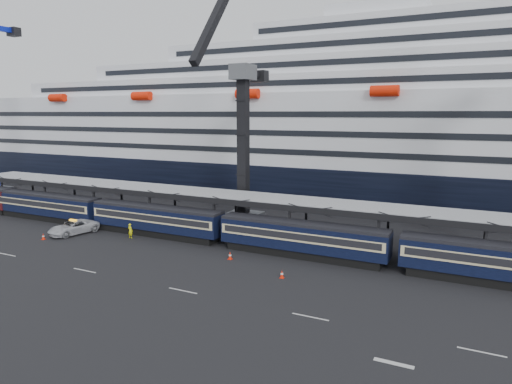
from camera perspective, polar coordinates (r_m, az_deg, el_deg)
ground at (r=40.03m, az=11.55°, el=-13.41°), size 260.00×260.00×0.00m
lane_markings at (r=34.29m, az=23.12°, el=-18.16°), size 111.00×4.27×0.02m
train at (r=49.58m, az=9.40°, el=-6.06°), size 133.05×3.00×4.05m
canopy at (r=51.60m, az=15.75°, el=-2.19°), size 130.00×6.25×5.53m
cruise_ship at (r=82.41m, az=19.40°, el=6.96°), size 214.09×28.84×34.00m
crane_dark_near at (r=61.67m, az=-1.79°, el=6.35°), size 4.50×17.75×35.08m
pickup_truck at (r=64.57m, az=-21.85°, el=-4.12°), size 4.22×6.89×1.78m
worker at (r=60.14m, az=-15.44°, el=-4.70°), size 0.73×0.51×1.89m
traffic_cone_a at (r=63.38m, az=-25.05°, el=-5.05°), size 0.41×0.41×0.82m
traffic_cone_b at (r=64.42m, az=-22.44°, el=-4.64°), size 0.40×0.40×0.80m
traffic_cone_c at (r=50.00m, az=-3.26°, el=-7.92°), size 0.44×0.44×0.87m
traffic_cone_d at (r=44.59m, az=3.26°, el=-10.20°), size 0.40×0.40×0.81m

